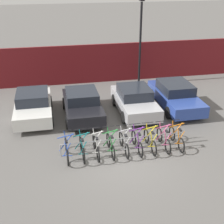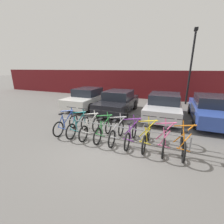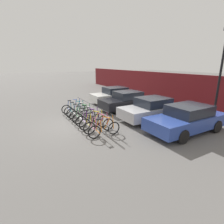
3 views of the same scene
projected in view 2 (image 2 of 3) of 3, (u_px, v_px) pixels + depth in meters
The scene contains 17 objects.
ground_plane at pixel (110, 147), 5.50m from camera, with size 120.00×120.00×0.00m, color #605E5B.
hoarding_wall at pixel (150, 85), 13.59m from camera, with size 36.00×0.16×2.57m, color maroon.
bike_rack at pixel (118, 128), 5.94m from camera, with size 5.30×0.04×0.57m.
bicycle_blue at pixel (66, 124), 6.69m from camera, with size 0.68×1.71×1.05m.
bicycle_teal at pixel (78, 126), 6.46m from camera, with size 0.68×1.71×1.05m.
bicycle_white at pixel (90, 128), 6.26m from camera, with size 0.68×1.71×1.05m.
bicycle_green at pixel (103, 130), 6.04m from camera, with size 0.68×1.71×1.05m.
bicycle_silver at pixel (117, 132), 5.83m from camera, with size 0.68×1.71×1.05m.
bicycle_purple at pixel (131, 134), 5.63m from camera, with size 0.68×1.71×1.05m.
bicycle_yellow at pixel (147, 137), 5.43m from camera, with size 0.68×1.71×1.05m.
bicycle_pink at pixel (164, 140), 5.21m from camera, with size 0.68×1.71×1.05m.
bicycle_orange at pixel (183, 143), 5.00m from camera, with size 0.68×1.71×1.05m.
car_white at pixel (87, 98), 10.81m from camera, with size 1.91×4.01×1.40m.
car_black at pixel (118, 102), 9.59m from camera, with size 1.91×4.01×1.40m.
car_silver at pixel (164, 106), 8.55m from camera, with size 1.91×4.02×1.40m.
car_blue at pixel (212, 109), 7.89m from camera, with size 1.91×4.41×1.40m.
lamp_post at pixel (191, 64), 11.11m from camera, with size 0.24×0.44×5.49m.
Camera 2 is at (1.90, -4.53, 2.79)m, focal length 24.00 mm.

